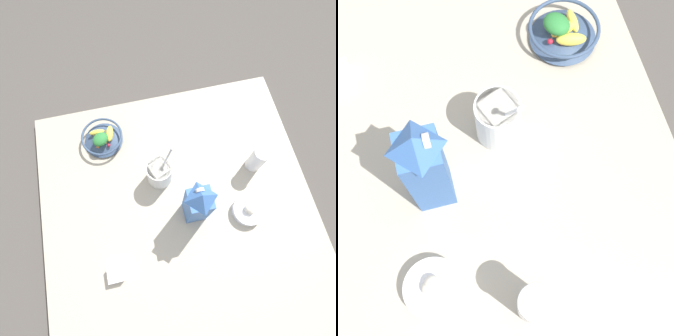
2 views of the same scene
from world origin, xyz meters
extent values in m
plane|color=#4C4742|center=(0.00, 0.00, 0.00)|extent=(6.00, 6.00, 0.00)
cube|color=#B2A893|center=(0.00, 0.00, 0.02)|extent=(1.14, 1.14, 0.04)
cylinder|color=#384C6B|center=(0.26, -0.39, 0.04)|extent=(0.10, 0.10, 0.01)
cone|color=#384C6B|center=(0.26, -0.39, 0.07)|extent=(0.17, 0.17, 0.04)
torus|color=#384C6B|center=(0.26, -0.39, 0.09)|extent=(0.18, 0.18, 0.01)
ellipsoid|color=#EFD64C|center=(0.28, -0.42, 0.08)|extent=(0.07, 0.02, 0.02)
ellipsoid|color=#EFD64C|center=(0.26, -0.39, 0.08)|extent=(0.05, 0.08, 0.03)
ellipsoid|color=#EFD64C|center=(0.23, -0.40, 0.09)|extent=(0.05, 0.08, 0.03)
cylinder|color=orange|center=(0.27, -0.40, 0.08)|extent=(0.03, 0.04, 0.01)
cylinder|color=orange|center=(0.29, -0.37, 0.08)|extent=(0.01, 0.04, 0.01)
sphere|color=red|center=(0.23, -0.38, 0.08)|extent=(0.01, 0.01, 0.01)
sphere|color=red|center=(0.26, -0.39, 0.08)|extent=(0.02, 0.02, 0.02)
sphere|color=red|center=(0.28, -0.40, 0.08)|extent=(0.01, 0.01, 0.01)
sphere|color=red|center=(0.24, -0.35, 0.08)|extent=(0.01, 0.01, 0.01)
ellipsoid|color=#2D7F38|center=(0.27, -0.37, 0.10)|extent=(0.09, 0.09, 0.04)
cube|color=#3D6BB2|center=(-0.06, 0.01, 0.17)|extent=(0.08, 0.08, 0.26)
pyramid|color=#3D6BB2|center=(-0.06, 0.01, 0.32)|extent=(0.08, 0.08, 0.05)
cylinder|color=white|center=(-0.06, -0.01, 0.32)|extent=(0.03, 0.01, 0.03)
cylinder|color=white|center=(0.05, -0.16, 0.10)|extent=(0.11, 0.11, 0.13)
cylinder|color=white|center=(0.05, -0.16, 0.16)|extent=(0.10, 0.10, 0.02)
cylinder|color=silver|center=(0.02, -0.18, 0.18)|extent=(0.07, 0.04, 0.15)
ellipsoid|color=silver|center=(-0.01, -0.20, 0.26)|extent=(0.02, 0.02, 0.01)
cylinder|color=white|center=(-0.36, -0.13, 0.11)|extent=(0.07, 0.07, 0.15)
torus|color=white|center=(-0.36, -0.13, 0.18)|extent=(0.07, 0.07, 0.01)
cube|color=silver|center=(0.30, 0.18, 0.06)|extent=(0.06, 0.06, 0.04)
cube|color=brown|center=(0.30, 0.18, 0.05)|extent=(0.05, 0.05, 0.02)
cylinder|color=white|center=(-0.28, 0.06, 0.06)|extent=(0.13, 0.13, 0.04)
sphere|color=silver|center=(-0.28, 0.06, 0.09)|extent=(0.03, 0.03, 0.03)
sphere|color=silver|center=(-0.28, 0.07, 0.09)|extent=(0.03, 0.03, 0.03)
sphere|color=silver|center=(-0.27, 0.06, 0.09)|extent=(0.04, 0.04, 0.04)
camera|label=1|loc=(0.09, 0.16, 1.14)|focal=28.00mm
camera|label=2|loc=(-0.40, -0.06, 1.08)|focal=50.00mm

